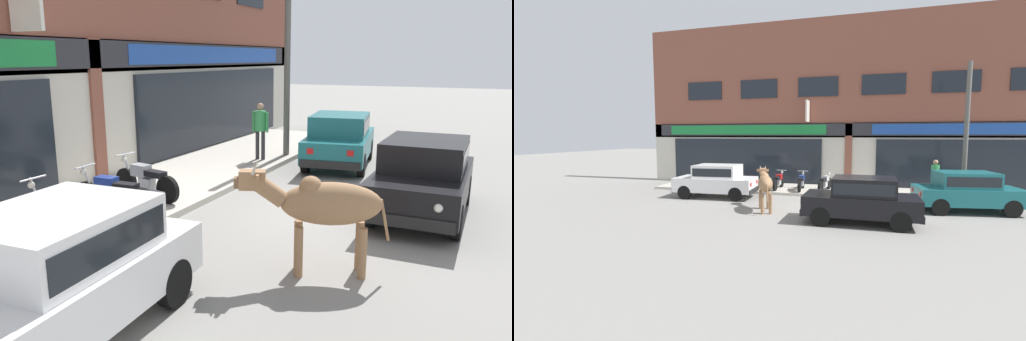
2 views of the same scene
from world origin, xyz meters
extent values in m
plane|color=gray|center=(0.00, 0.00, 0.00)|extent=(90.00, 90.00, 0.00)
cube|color=#B7AFA3|center=(0.00, 3.79, 0.07)|extent=(19.00, 3.18, 0.13)
cube|color=brown|center=(0.00, 5.65, 5.72)|extent=(23.00, 0.55, 6.16)
cube|color=beige|center=(0.00, 5.65, 1.70)|extent=(23.00, 0.55, 3.40)
cube|color=#28282D|center=(0.00, 5.34, 3.05)|extent=(22.08, 0.08, 0.64)
cube|color=black|center=(-5.75, 5.33, 1.35)|extent=(8.74, 0.10, 2.40)
cube|color=#197A38|center=(-5.75, 5.31, 3.05)|extent=(9.20, 0.05, 0.52)
cube|color=brown|center=(0.00, 5.36, 1.70)|extent=(0.36, 0.12, 3.40)
cube|color=black|center=(5.75, 5.33, 1.35)|extent=(8.74, 0.10, 2.40)
cube|color=#1E479E|center=(5.75, 5.31, 3.05)|extent=(9.20, 0.05, 0.52)
cube|color=black|center=(-8.15, 5.35, 5.28)|extent=(2.09, 0.06, 1.00)
cube|color=black|center=(-4.89, 5.35, 5.28)|extent=(2.09, 0.06, 1.00)
cube|color=black|center=(-1.63, 5.35, 5.28)|extent=(2.09, 0.06, 1.00)
cube|color=black|center=(1.63, 5.35, 5.28)|extent=(2.09, 0.06, 1.00)
cube|color=black|center=(4.89, 5.35, 5.28)|extent=(2.09, 0.06, 1.00)
cube|color=silver|center=(-2.09, 4.93, 4.00)|extent=(0.08, 0.80, 1.10)
ellipsoid|color=#936B47|center=(-2.56, -1.13, 1.02)|extent=(1.01, 1.49, 0.60)
sphere|color=#936B47|center=(-2.67, -0.87, 1.25)|extent=(0.32, 0.32, 0.32)
cylinder|color=#936B47|center=(-2.86, -0.78, 0.36)|extent=(0.12, 0.12, 0.72)
cylinder|color=#936B47|center=(-2.59, -0.67, 0.36)|extent=(0.12, 0.12, 0.72)
cylinder|color=#936B47|center=(-2.53, -1.59, 0.36)|extent=(0.12, 0.12, 0.72)
cylinder|color=#936B47|center=(-2.27, -1.48, 0.36)|extent=(0.12, 0.12, 0.72)
cylinder|color=#936B47|center=(-2.87, -0.37, 1.17)|extent=(0.40, 0.52, 0.43)
cube|color=#936B47|center=(-2.97, -0.13, 1.34)|extent=(0.34, 0.42, 0.26)
cube|color=brown|center=(-3.03, 0.04, 1.30)|extent=(0.20, 0.19, 0.14)
cone|color=beige|center=(-3.04, -0.20, 1.52)|extent=(0.09, 0.13, 0.19)
cone|color=beige|center=(-2.86, -0.13, 1.52)|extent=(0.09, 0.13, 0.19)
cube|color=#936B47|center=(-3.09, -0.26, 1.40)|extent=(0.14, 0.09, 0.10)
cube|color=#936B47|center=(-2.79, -0.14, 1.40)|extent=(0.14, 0.09, 0.10)
cylinder|color=#936B47|center=(-2.28, -1.82, 0.80)|extent=(0.10, 0.17, 0.60)
cylinder|color=black|center=(5.49, 1.66, 0.30)|extent=(0.62, 0.27, 0.60)
cylinder|color=black|center=(5.70, 0.24, 0.30)|extent=(0.62, 0.27, 0.60)
cylinder|color=black|center=(3.22, 1.32, 0.30)|extent=(0.62, 0.27, 0.60)
cylinder|color=black|center=(3.43, -0.10, 0.30)|extent=(0.62, 0.27, 0.60)
cube|color=#196066|center=(4.46, 0.78, 0.60)|extent=(3.70, 2.09, 0.60)
cube|color=#196066|center=(4.36, 0.77, 1.18)|extent=(2.09, 1.70, 0.56)
cube|color=black|center=(4.36, 0.77, 1.18)|extent=(1.94, 1.70, 0.35)
cube|color=black|center=(6.17, 1.03, 0.38)|extent=(0.34, 1.52, 0.20)
cube|color=black|center=(2.75, 0.53, 0.38)|extent=(0.34, 1.52, 0.20)
sphere|color=silver|center=(6.13, 1.51, 0.68)|extent=(0.14, 0.14, 0.14)
cube|color=red|center=(2.65, 1.01, 0.70)|extent=(0.05, 0.16, 0.14)
cube|color=red|center=(2.80, 0.03, 0.70)|extent=(0.05, 0.16, 0.14)
cylinder|color=black|center=(-6.59, 0.16, 0.30)|extent=(0.61, 0.22, 0.60)
cylinder|color=black|center=(-6.67, 1.59, 0.30)|extent=(0.61, 0.22, 0.60)
cylinder|color=black|center=(-4.29, 0.29, 0.30)|extent=(0.61, 0.22, 0.60)
cylinder|color=black|center=(-4.38, 1.73, 0.30)|extent=(0.61, 0.22, 0.60)
cube|color=white|center=(-5.48, 0.94, 0.60)|extent=(3.59, 1.80, 0.60)
cube|color=white|center=(-5.38, 0.95, 1.18)|extent=(1.98, 1.55, 0.56)
cube|color=black|center=(-5.38, 0.95, 1.18)|extent=(1.83, 1.56, 0.35)
cube|color=black|center=(-7.21, 0.84, 0.38)|extent=(0.21, 1.52, 0.20)
cube|color=black|center=(-3.76, 1.04, 0.38)|extent=(0.21, 1.52, 0.20)
sphere|color=silver|center=(-7.21, 0.36, 0.68)|extent=(0.14, 0.14, 0.14)
sphere|color=silver|center=(-7.27, 1.32, 0.68)|extent=(0.14, 0.14, 0.14)
cube|color=red|center=(-3.70, 0.55, 0.70)|extent=(0.04, 0.16, 0.14)
cube|color=red|center=(-3.76, 1.54, 0.70)|extent=(0.04, 0.16, 0.14)
cylinder|color=black|center=(-0.36, -2.63, 0.30)|extent=(0.60, 0.18, 0.60)
cylinder|color=black|center=(-0.35, -1.19, 0.30)|extent=(0.60, 0.18, 0.60)
cylinder|color=black|center=(1.94, -2.64, 0.30)|extent=(0.60, 0.18, 0.60)
cylinder|color=black|center=(1.95, -1.20, 0.30)|extent=(0.60, 0.18, 0.60)
cube|color=black|center=(0.79, -1.91, 0.60)|extent=(3.51, 1.62, 0.60)
cube|color=black|center=(0.89, -1.92, 1.18)|extent=(1.91, 1.45, 0.56)
cube|color=black|center=(0.89, -1.92, 1.18)|extent=(1.76, 1.47, 0.35)
cube|color=black|center=(-0.94, -1.90, 0.38)|extent=(0.13, 1.52, 0.20)
cube|color=black|center=(2.52, -1.93, 0.38)|extent=(0.13, 1.52, 0.20)
sphere|color=silver|center=(-0.97, -2.38, 0.68)|extent=(0.14, 0.14, 0.14)
sphere|color=silver|center=(-0.96, -1.42, 0.68)|extent=(0.14, 0.14, 0.14)
cube|color=red|center=(2.55, -2.42, 0.70)|extent=(0.03, 0.16, 0.14)
cube|color=red|center=(2.55, -1.43, 0.70)|extent=(0.03, 0.16, 0.14)
cylinder|color=black|center=(-3.20, 3.88, 0.41)|extent=(0.11, 0.56, 0.56)
cylinder|color=black|center=(-3.21, 2.63, 0.41)|extent=(0.11, 0.56, 0.56)
cube|color=#B2B5BA|center=(-3.21, 3.23, 0.45)|extent=(0.20, 0.32, 0.24)
cube|color=red|center=(-3.20, 3.39, 0.71)|extent=(0.24, 0.40, 0.24)
cube|color=black|center=(-3.21, 2.99, 0.69)|extent=(0.23, 0.52, 0.12)
cylinder|color=#B2B5BA|center=(-3.20, 3.82, 0.71)|extent=(0.04, 0.27, 0.59)
cylinder|color=#B2B5BA|center=(-3.20, 3.86, 0.99)|extent=(0.52, 0.04, 0.03)
sphere|color=silver|center=(-3.20, 3.92, 0.87)|extent=(0.12, 0.12, 0.12)
cylinder|color=#B2B5BA|center=(-3.32, 2.88, 0.37)|extent=(0.07, 0.48, 0.06)
cylinder|color=black|center=(-2.09, 3.80, 0.41)|extent=(0.13, 0.56, 0.56)
cylinder|color=black|center=(-2.02, 2.55, 0.41)|extent=(0.13, 0.56, 0.56)
cube|color=#B2B5BA|center=(-2.05, 3.15, 0.45)|extent=(0.22, 0.33, 0.24)
cube|color=navy|center=(-2.06, 3.31, 0.71)|extent=(0.26, 0.41, 0.24)
cube|color=black|center=(-2.04, 2.91, 0.69)|extent=(0.25, 0.53, 0.12)
cylinder|color=#B2B5BA|center=(-2.08, 3.74, 0.71)|extent=(0.05, 0.27, 0.59)
cylinder|color=#B2B5BA|center=(-2.08, 3.78, 0.99)|extent=(0.52, 0.06, 0.03)
sphere|color=silver|center=(-2.09, 3.84, 0.87)|extent=(0.12, 0.12, 0.12)
cylinder|color=#B2B5BA|center=(-2.14, 2.79, 0.37)|extent=(0.08, 0.48, 0.06)
cylinder|color=black|center=(-0.83, 3.90, 0.41)|extent=(0.20, 0.57, 0.56)
cylinder|color=black|center=(-1.06, 2.67, 0.41)|extent=(0.20, 0.57, 0.56)
cube|color=#B2B5BA|center=(-0.95, 3.26, 0.45)|extent=(0.26, 0.35, 0.24)
cube|color=#A8AAB2|center=(-0.92, 3.42, 0.71)|extent=(0.31, 0.44, 0.24)
cube|color=black|center=(-0.99, 3.03, 0.69)|extent=(0.31, 0.55, 0.12)
cylinder|color=#B2B5BA|center=(-0.84, 3.84, 0.71)|extent=(0.09, 0.27, 0.59)
cylinder|color=#B2B5BA|center=(-0.83, 3.88, 0.99)|extent=(0.52, 0.13, 0.03)
sphere|color=silver|center=(-0.82, 3.94, 0.87)|extent=(0.12, 0.12, 0.12)
cylinder|color=#B2B5BA|center=(-1.12, 2.93, 0.37)|extent=(0.15, 0.48, 0.06)
cylinder|color=#2D2D33|center=(3.74, 2.80, 0.54)|extent=(0.11, 0.11, 0.82)
cylinder|color=#2D2D33|center=(3.75, 2.98, 0.54)|extent=(0.11, 0.11, 0.82)
cylinder|color=#33934C|center=(3.75, 2.89, 1.23)|extent=(0.32, 0.32, 0.56)
cylinder|color=#33934C|center=(3.74, 2.68, 1.20)|extent=(0.08, 0.08, 0.56)
cylinder|color=#33934C|center=(3.75, 3.10, 1.20)|extent=(0.08, 0.08, 0.56)
sphere|color=tan|center=(3.75, 2.89, 1.63)|extent=(0.20, 0.20, 0.20)
cylinder|color=#595651|center=(4.74, 2.50, 2.89)|extent=(0.18, 0.18, 5.53)
camera|label=1|loc=(-8.91, -3.03, 2.97)|focal=35.00mm
camera|label=2|loc=(0.98, -12.86, 2.79)|focal=24.00mm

